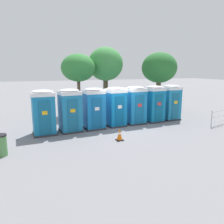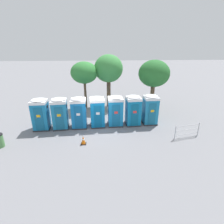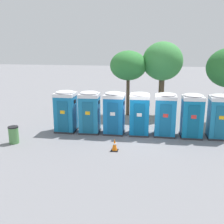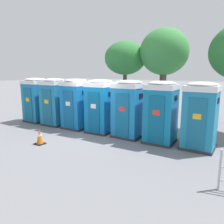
% 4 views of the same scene
% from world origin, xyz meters
% --- Properties ---
extents(ground_plane, '(120.00, 120.00, 0.00)m').
position_xyz_m(ground_plane, '(0.00, 0.00, 0.00)').
color(ground_plane, slate).
extents(portapotty_0, '(1.27, 1.24, 2.54)m').
position_xyz_m(portapotty_0, '(-4.50, 0.22, 1.28)').
color(portapotty_0, '#2D2D33').
rests_on(portapotty_0, ground).
extents(portapotty_1, '(1.31, 1.30, 2.54)m').
position_xyz_m(portapotty_1, '(-3.01, 0.28, 1.28)').
color(portapotty_1, '#2D2D33').
rests_on(portapotty_1, ground).
extents(portapotty_2, '(1.25, 1.25, 2.54)m').
position_xyz_m(portapotty_2, '(-1.52, 0.37, 1.28)').
color(portapotty_2, '#2D2D33').
rests_on(portapotty_2, ground).
extents(portapotty_3, '(1.25, 1.29, 2.54)m').
position_xyz_m(portapotty_3, '(-0.02, 0.47, 1.28)').
color(portapotty_3, '#2D2D33').
rests_on(portapotty_3, ground).
extents(portapotty_4, '(1.25, 1.23, 2.54)m').
position_xyz_m(portapotty_4, '(1.47, 0.57, 1.28)').
color(portapotty_4, '#2D2D33').
rests_on(portapotty_4, ground).
extents(portapotty_5, '(1.26, 1.27, 2.54)m').
position_xyz_m(portapotty_5, '(2.96, 0.59, 1.28)').
color(portapotty_5, '#2D2D33').
rests_on(portapotty_5, ground).
extents(portapotty_6, '(1.21, 1.23, 2.54)m').
position_xyz_m(portapotty_6, '(4.45, 0.73, 1.28)').
color(portapotty_6, '#2D2D33').
rests_on(portapotty_6, ground).
extents(street_tree_0, '(2.94, 2.94, 5.48)m').
position_xyz_m(street_tree_0, '(1.13, 5.41, 4.02)').
color(street_tree_0, brown).
rests_on(street_tree_0, ground).
extents(street_tree_1, '(2.69, 2.69, 4.84)m').
position_xyz_m(street_tree_1, '(-1.33, 4.94, 3.73)').
color(street_tree_1, brown).
rests_on(street_tree_1, ground).
extents(street_tree_2, '(2.99, 2.99, 5.07)m').
position_xyz_m(street_tree_2, '(5.46, 3.85, 3.73)').
color(street_tree_2, brown).
rests_on(street_tree_2, ground).
extents(traffic_cone, '(0.36, 0.36, 0.64)m').
position_xyz_m(traffic_cone, '(-0.97, -2.35, 0.31)').
color(traffic_cone, black).
rests_on(traffic_cone, ground).
extents(event_barrier, '(2.01, 0.49, 1.05)m').
position_xyz_m(event_barrier, '(6.56, -1.86, 0.57)').
color(event_barrier, '#B7B7BC').
rests_on(event_barrier, ground).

